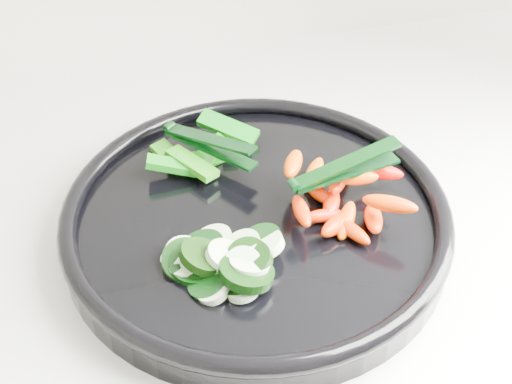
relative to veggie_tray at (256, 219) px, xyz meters
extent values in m
cylinder|color=black|center=(0.00, 0.00, -0.01)|extent=(0.43, 0.43, 0.02)
torus|color=black|center=(0.00, 0.00, 0.01)|extent=(0.44, 0.44, 0.02)
cylinder|color=black|center=(-0.06, -0.08, 0.01)|extent=(0.04, 0.04, 0.02)
cylinder|color=beige|center=(-0.06, -0.08, 0.01)|extent=(0.04, 0.04, 0.02)
cylinder|color=black|center=(-0.08, -0.04, 0.01)|extent=(0.06, 0.06, 0.03)
cylinder|color=beige|center=(-0.08, -0.04, 0.01)|extent=(0.04, 0.04, 0.02)
cylinder|color=black|center=(-0.04, -0.08, 0.01)|extent=(0.05, 0.05, 0.02)
cylinder|color=beige|center=(-0.04, -0.09, 0.01)|extent=(0.03, 0.03, 0.02)
cylinder|color=black|center=(-0.06, -0.03, 0.01)|extent=(0.05, 0.05, 0.02)
cylinder|color=#DBEEBE|center=(-0.05, -0.03, 0.01)|extent=(0.04, 0.04, 0.02)
cylinder|color=black|center=(-0.06, -0.05, 0.01)|extent=(0.07, 0.07, 0.02)
cylinder|color=beige|center=(-0.08, -0.05, 0.01)|extent=(0.04, 0.04, 0.01)
cylinder|color=black|center=(-0.07, -0.05, 0.01)|extent=(0.05, 0.05, 0.02)
cylinder|color=beige|center=(-0.07, -0.05, 0.01)|extent=(0.04, 0.04, 0.01)
cylinder|color=black|center=(-0.08, -0.04, 0.01)|extent=(0.05, 0.05, 0.03)
cylinder|color=beige|center=(-0.08, -0.04, 0.01)|extent=(0.04, 0.04, 0.02)
cylinder|color=black|center=(-0.03, -0.07, 0.02)|extent=(0.06, 0.06, 0.03)
cylinder|color=beige|center=(-0.01, -0.05, 0.02)|extent=(0.05, 0.05, 0.03)
cylinder|color=black|center=(-0.06, -0.05, 0.02)|extent=(0.05, 0.06, 0.03)
cylinder|color=#DBF6C5|center=(-0.04, -0.06, 0.02)|extent=(0.05, 0.05, 0.03)
cylinder|color=black|center=(-0.03, -0.06, 0.02)|extent=(0.05, 0.04, 0.03)
cylinder|color=beige|center=(-0.03, -0.07, 0.02)|extent=(0.04, 0.04, 0.03)
cylinder|color=black|center=(-0.01, -0.05, 0.02)|extent=(0.05, 0.05, 0.02)
cylinder|color=beige|center=(-0.03, -0.05, 0.02)|extent=(0.04, 0.04, 0.02)
cylinder|color=black|center=(-0.03, -0.08, 0.02)|extent=(0.07, 0.07, 0.02)
cylinder|color=beige|center=(-0.03, -0.07, 0.02)|extent=(0.05, 0.05, 0.02)
ellipsoid|color=#E95700|center=(0.08, -0.04, 0.01)|extent=(0.04, 0.05, 0.03)
ellipsoid|color=#F12A00|center=(0.06, -0.03, 0.01)|extent=(0.04, 0.02, 0.02)
ellipsoid|color=#FF1B00|center=(0.08, -0.05, 0.01)|extent=(0.03, 0.04, 0.02)
ellipsoid|color=#EB5000|center=(0.07, 0.00, 0.01)|extent=(0.03, 0.04, 0.02)
ellipsoid|color=#F75E00|center=(0.10, -0.04, 0.01)|extent=(0.03, 0.06, 0.03)
ellipsoid|color=#F63700|center=(0.07, -0.01, 0.01)|extent=(0.04, 0.05, 0.02)
ellipsoid|color=red|center=(0.07, -0.04, 0.01)|extent=(0.05, 0.04, 0.02)
ellipsoid|color=#EF4900|center=(0.10, 0.03, 0.01)|extent=(0.03, 0.04, 0.02)
ellipsoid|color=#FF5900|center=(0.07, 0.04, 0.01)|extent=(0.04, 0.05, 0.02)
ellipsoid|color=#FF2D00|center=(0.04, -0.03, 0.03)|extent=(0.02, 0.05, 0.02)
ellipsoid|color=#E70F00|center=(0.08, 0.00, 0.03)|extent=(0.04, 0.05, 0.02)
ellipsoid|color=#F54700|center=(0.06, 0.01, 0.03)|extent=(0.05, 0.02, 0.02)
ellipsoid|color=#EE1500|center=(0.13, 0.00, 0.03)|extent=(0.05, 0.03, 0.02)
ellipsoid|color=#F84C00|center=(0.10, -0.01, 0.04)|extent=(0.04, 0.03, 0.02)
ellipsoid|color=#F75700|center=(0.04, 0.02, 0.04)|extent=(0.04, 0.05, 0.02)
ellipsoid|color=#DF4C00|center=(0.09, 0.00, 0.04)|extent=(0.04, 0.03, 0.02)
ellipsoid|color=#FD3500|center=(0.11, -0.06, 0.04)|extent=(0.05, 0.05, 0.02)
cube|color=#1F6D0A|center=(-0.02, 0.10, 0.01)|extent=(0.04, 0.05, 0.02)
cube|color=#116C0A|center=(-0.03, 0.09, 0.01)|extent=(0.07, 0.04, 0.03)
cube|color=#176509|center=(0.00, 0.11, 0.01)|extent=(0.03, 0.05, 0.02)
cube|color=#0A6C0A|center=(-0.04, 0.08, 0.01)|extent=(0.03, 0.04, 0.01)
cube|color=#0E750B|center=(-0.03, 0.10, 0.01)|extent=(0.06, 0.05, 0.02)
cube|color=#106509|center=(-0.06, 0.11, 0.01)|extent=(0.04, 0.05, 0.01)
cube|color=#09640E|center=(-0.07, 0.08, 0.02)|extent=(0.05, 0.03, 0.02)
cube|color=#22730A|center=(-0.05, 0.08, 0.02)|extent=(0.05, 0.06, 0.01)
cube|color=#0A6910|center=(0.01, 0.13, 0.02)|extent=(0.06, 0.06, 0.02)
cylinder|color=black|center=(0.03, -0.02, 0.05)|extent=(0.01, 0.01, 0.01)
cube|color=black|center=(0.08, -0.01, 0.05)|extent=(0.11, 0.03, 0.00)
cube|color=black|center=(0.08, -0.01, 0.06)|extent=(0.11, 0.03, 0.02)
cylinder|color=black|center=(-0.06, 0.13, 0.03)|extent=(0.01, 0.01, 0.01)
cube|color=black|center=(-0.02, 0.09, 0.02)|extent=(0.08, 0.10, 0.00)
cube|color=black|center=(-0.02, 0.09, 0.04)|extent=(0.08, 0.09, 0.02)
camera|label=1|loc=(-0.14, -0.48, 0.47)|focal=50.00mm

